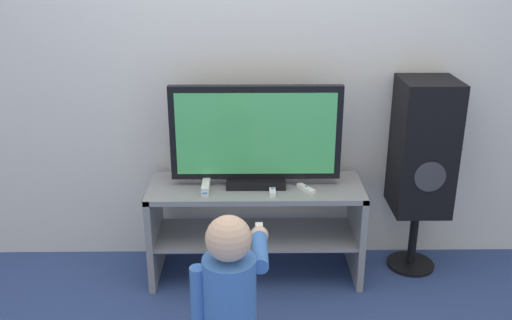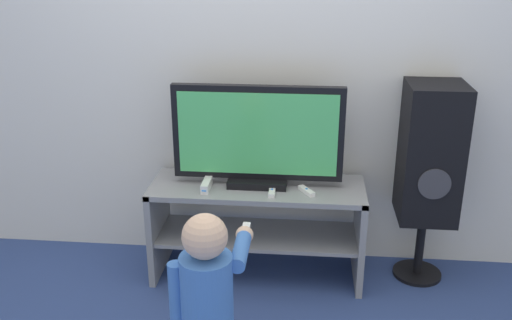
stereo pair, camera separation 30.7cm
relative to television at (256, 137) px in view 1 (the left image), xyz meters
name	(u,v)px [view 1 (the left image)]	position (x,y,z in m)	size (l,w,h in m)	color
ground_plane	(256,293)	(0.00, -0.23, -0.85)	(16.00, 16.00, 0.00)	navy
wall_back	(255,47)	(0.00, 0.27, 0.45)	(10.00, 0.06, 2.60)	silver
tv_stand	(256,216)	(0.00, -0.02, -0.48)	(1.21, 0.43, 0.57)	gray
television	(256,137)	(0.00, 0.00, 0.00)	(0.94, 0.20, 0.57)	black
game_console	(206,187)	(-0.28, -0.10, -0.26)	(0.04, 0.16, 0.05)	white
remote_primary	(306,189)	(0.28, -0.09, -0.27)	(0.10, 0.13, 0.03)	white
remote_secondary	(272,191)	(0.09, -0.12, -0.27)	(0.03, 0.13, 0.03)	white
child	(230,293)	(-0.12, -0.98, -0.35)	(0.33, 0.48, 0.86)	#3F4C72
speaker_tower	(423,150)	(0.95, 0.05, -0.10)	(0.31, 0.35, 1.16)	black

